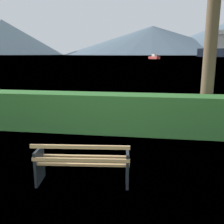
% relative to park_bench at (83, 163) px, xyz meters
% --- Properties ---
extents(ground_plane, '(1400.00, 1400.00, 0.00)m').
position_rel_park_bench_xyz_m(ground_plane, '(-0.01, 0.06, -0.43)').
color(ground_plane, olive).
extents(water_surface, '(620.00, 620.00, 0.00)m').
position_rel_park_bench_xyz_m(water_surface, '(-0.01, 308.05, -0.43)').
color(water_surface, slate).
rests_on(water_surface, ground_plane).
extents(park_bench, '(1.81, 0.75, 0.87)m').
position_rel_park_bench_xyz_m(park_bench, '(0.00, 0.00, 0.00)').
color(park_bench, tan).
rests_on(park_bench, ground_plane).
extents(hedge_row, '(12.46, 0.85, 1.22)m').
position_rel_park_bench_xyz_m(hedge_row, '(-0.01, 3.39, 0.18)').
color(hedge_row, '#387A33').
rests_on(hedge_row, ground_plane).
extents(sailboat_mid, '(5.47, 7.04, 2.25)m').
position_rel_park_bench_xyz_m(sailboat_mid, '(2.16, 121.17, 0.37)').
color(sailboat_mid, '#B2332D').
rests_on(sailboat_mid, water_surface).
extents(distant_hills, '(858.97, 438.10, 84.18)m').
position_rel_park_bench_xyz_m(distant_hills, '(59.37, 576.23, 37.23)').
color(distant_hills, slate).
rests_on(distant_hills, ground_plane).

